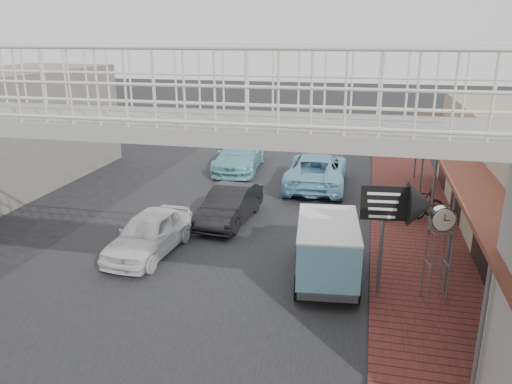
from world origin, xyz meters
The scene contains 13 objects.
ground centered at (0.00, 0.00, 0.00)m, with size 120.00×120.00×0.00m, color black.
road_strip centered at (0.00, 0.00, 0.01)m, with size 10.00×60.00×0.01m, color black.
sidewalk centered at (6.50, 3.00, 0.05)m, with size 3.00×40.00×0.10m, color maroon.
footbridge centered at (0.00, -4.00, 3.18)m, with size 16.40×2.40×6.34m.
white_hatchback centered at (-1.68, 1.67, 0.66)m, with size 1.55×3.86×1.31m, color white.
dark_sedan centered at (0.00, 4.84, 0.64)m, with size 1.35×3.88×1.28m, color black.
angkot_curb centered at (2.56, 9.91, 0.76)m, with size 2.51×5.44×1.51m, color #79B6D2.
angkot_far centered at (-1.49, 11.99, 0.73)m, with size 2.05×5.05×1.47m, color #6DB5BC.
angkot_van centered at (3.81, 1.11, 1.12)m, with size 1.98×3.74×1.76m.
motorcycle_near centered at (6.07, 6.12, 0.59)m, with size 0.65×1.87×0.98m, color black.
motorcycle_far centered at (6.64, 6.56, 0.66)m, with size 0.53×1.87×1.12m, color black.
street_clock centered at (6.56, 0.38, 2.18)m, with size 0.65×0.59×2.51m.
arrow_sign centered at (5.94, 0.55, 2.52)m, with size 1.77×1.13×3.00m.
Camera 1 is at (4.69, -11.48, 6.51)m, focal length 35.00 mm.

